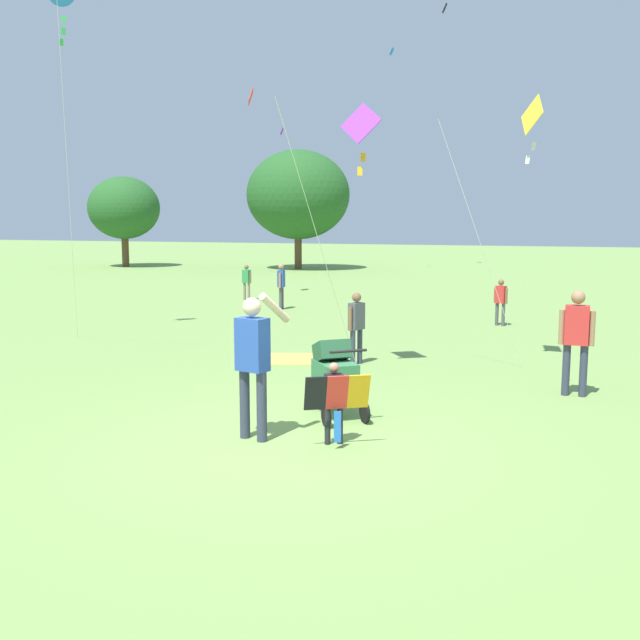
% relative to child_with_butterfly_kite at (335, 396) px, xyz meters
% --- Properties ---
extents(ground_plane, '(120.00, 120.00, 0.00)m').
position_rel_child_with_butterfly_kite_xyz_m(ground_plane, '(-0.52, -0.16, -0.58)').
color(ground_plane, '#75994C').
extents(child_with_butterfly_kite, '(0.72, 0.51, 0.96)m').
position_rel_child_with_butterfly_kite_xyz_m(child_with_butterfly_kite, '(0.00, 0.00, 0.00)').
color(child_with_butterfly_kite, '#232328').
rests_on(child_with_butterfly_kite, ground).
extents(person_adult_flyer, '(0.63, 0.51, 1.76)m').
position_rel_child_with_butterfly_kite_xyz_m(person_adult_flyer, '(-0.97, -0.09, 0.43)').
color(person_adult_flyer, '#33384C').
rests_on(person_adult_flyer, ground).
extents(stroller, '(0.91, 1.04, 1.03)m').
position_rel_child_with_butterfly_kite_xyz_m(stroller, '(-0.35, 1.14, 0.03)').
color(stroller, black).
rests_on(stroller, ground).
extents(kite_adult_black, '(0.77, 3.98, 4.43)m').
position_rel_child_with_butterfly_kite_xyz_m(kite_adult_black, '(-0.74, 3.66, 3.31)').
color(kite_adult_black, purple).
rests_on(kite_adult_black, ground).
extents(kite_orange_delta, '(2.56, 3.45, 7.29)m').
position_rel_child_with_butterfly_kite_xyz_m(kite_orange_delta, '(-7.43, 5.33, 6.33)').
color(kite_orange_delta, blue).
rests_on(kite_orange_delta, ground).
extents(kite_green_novelty, '(1.59, 1.46, 4.64)m').
position_rel_child_with_butterfly_kite_xyz_m(kite_green_novelty, '(1.78, 5.20, 3.51)').
color(kite_green_novelty, yellow).
rests_on(kite_green_novelty, ground).
extents(person_red_shirt, '(0.27, 0.38, 1.28)m').
position_rel_child_with_butterfly_kite_xyz_m(person_red_shirt, '(-0.99, 4.54, 0.18)').
color(person_red_shirt, '#33384C').
rests_on(person_red_shirt, ground).
extents(person_sitting_far, '(0.21, 0.41, 1.29)m').
position_rel_child_with_butterfly_kite_xyz_m(person_sitting_far, '(-5.08, 11.40, 0.18)').
color(person_sitting_far, '#4C4C51').
rests_on(person_sitting_far, ground).
extents(person_couple_left, '(0.35, 0.20, 1.11)m').
position_rel_child_with_butterfly_kite_xyz_m(person_couple_left, '(-6.94, 13.20, 0.08)').
color(person_couple_left, '#7F705B').
rests_on(person_couple_left, ground).
extents(person_kid_running, '(0.33, 0.24, 1.12)m').
position_rel_child_with_butterfly_kite_xyz_m(person_kid_running, '(1.07, 10.09, 0.08)').
color(person_kid_running, '#4C4C51').
rests_on(person_kid_running, ground).
extents(person_back_turned, '(0.50, 0.22, 1.55)m').
position_rel_child_with_butterfly_kite_xyz_m(person_back_turned, '(2.65, 3.32, 0.34)').
color(person_back_turned, '#33384C').
rests_on(person_back_turned, ground).
extents(picnic_blanket, '(1.56, 1.44, 0.02)m').
position_rel_child_with_butterfly_kite_xyz_m(picnic_blanket, '(-2.37, 4.58, -0.57)').
color(picnic_blanket, gold).
rests_on(picnic_blanket, ground).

